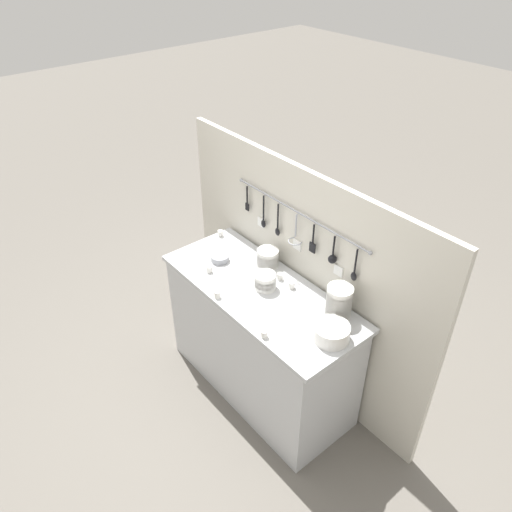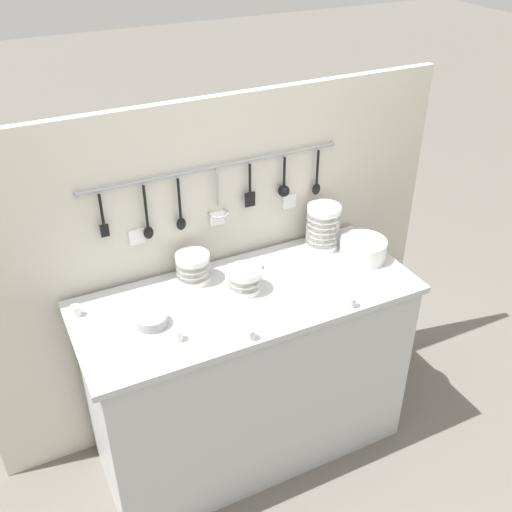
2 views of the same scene
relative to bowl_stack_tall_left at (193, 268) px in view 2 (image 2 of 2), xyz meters
name	(u,v)px [view 2 (image 2 of 2)]	position (x,y,z in m)	size (l,w,h in m)	color
ground_plane	(249,441)	(0.17, -0.21, -1.01)	(20.00, 20.00, 0.00)	#666059
counter	(248,374)	(0.17, -0.21, -0.54)	(1.51, 0.62, 0.94)	#B7BABC
back_wall	(217,270)	(0.17, 0.14, -0.15)	(2.31, 0.11, 1.72)	beige
bowl_stack_tall_left	(193,268)	(0.00, 0.00, 0.00)	(0.15, 0.15, 0.13)	silver
bowl_stack_wide_centre	(245,280)	(0.17, -0.17, -0.01)	(0.14, 0.14, 0.11)	silver
bowl_stack_back_corner	(323,227)	(0.67, 0.00, 0.04)	(0.16, 0.16, 0.22)	silver
plate_stack	(363,249)	(0.79, -0.18, -0.02)	(0.22, 0.22, 0.10)	silver
steel_mixing_bowl	(152,320)	(-0.27, -0.22, -0.04)	(0.13, 0.13, 0.04)	#93969E
cup_edge_near	(178,335)	(-0.21, -0.36, -0.04)	(0.04, 0.04, 0.05)	silver
cup_mid_row	(230,270)	(0.17, -0.03, -0.04)	(0.04, 0.04, 0.05)	silver
cup_beside_plates	(255,264)	(0.29, -0.04, -0.04)	(0.04, 0.04, 0.05)	silver
cup_back_right	(250,334)	(0.05, -0.48, -0.04)	(0.04, 0.04, 0.05)	silver
cup_back_left	(351,302)	(0.53, -0.48, -0.04)	(0.04, 0.04, 0.05)	silver
cup_by_caddy	(76,311)	(-0.53, -0.03, -0.04)	(0.04, 0.04, 0.05)	silver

